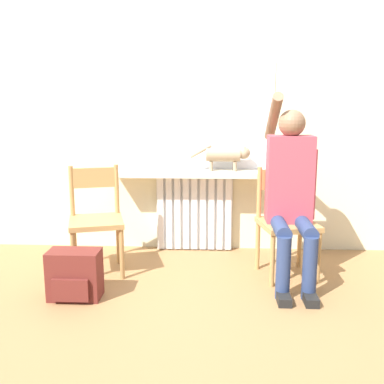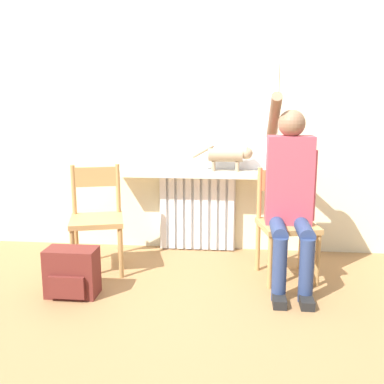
% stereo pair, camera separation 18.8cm
% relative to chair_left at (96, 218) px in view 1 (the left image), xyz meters
% --- Properties ---
extents(ground_plane, '(12.00, 12.00, 0.00)m').
position_rel_chair_left_xyz_m(ground_plane, '(0.76, -0.57, -0.44)').
color(ground_plane, olive).
extents(wall_with_window, '(7.00, 0.06, 2.70)m').
position_rel_chair_left_xyz_m(wall_with_window, '(0.76, 0.66, 0.91)').
color(wall_with_window, beige).
rests_on(wall_with_window, ground_plane).
extents(radiator, '(0.69, 0.08, 0.70)m').
position_rel_chair_left_xyz_m(radiator, '(0.76, 0.58, -0.09)').
color(radiator, white).
rests_on(radiator, ground_plane).
extents(windowsill, '(1.45, 0.24, 0.05)m').
position_rel_chair_left_xyz_m(windowsill, '(0.76, 0.51, 0.28)').
color(windowsill, beige).
rests_on(windowsill, radiator).
extents(window_glass, '(1.39, 0.01, 0.94)m').
position_rel_chair_left_xyz_m(window_glass, '(0.76, 0.62, 0.78)').
color(window_glass, white).
rests_on(window_glass, windowsill).
extents(chair_left, '(0.51, 0.51, 0.84)m').
position_rel_chair_left_xyz_m(chair_left, '(0.00, 0.00, 0.00)').
color(chair_left, '#B2844C').
rests_on(chair_left, ground_plane).
extents(chair_right, '(0.48, 0.48, 0.84)m').
position_rel_chair_left_xyz_m(chair_right, '(1.49, 0.00, 0.00)').
color(chair_right, '#B2844C').
rests_on(chair_right, ground_plane).
extents(person, '(0.36, 0.98, 1.41)m').
position_rel_chair_left_xyz_m(person, '(1.50, -0.10, 0.27)').
color(person, navy).
rests_on(person, ground_plane).
extents(cat, '(0.53, 0.12, 0.24)m').
position_rel_chair_left_xyz_m(cat, '(1.04, 0.51, 0.45)').
color(cat, '#9E896B').
rests_on(cat, windowsill).
extents(backpack, '(0.36, 0.23, 0.34)m').
position_rel_chair_left_xyz_m(backpack, '(-0.02, -0.52, -0.27)').
color(backpack, maroon).
rests_on(backpack, ground_plane).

